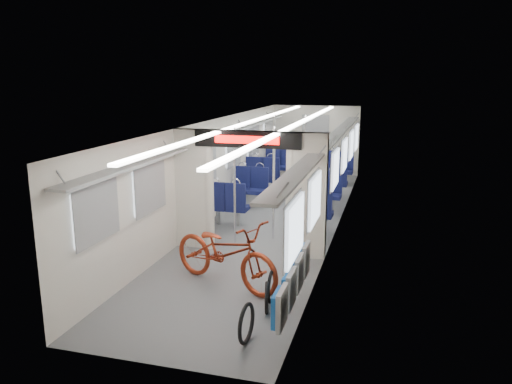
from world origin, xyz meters
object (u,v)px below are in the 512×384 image
bike_hoop_b (267,299)px  seat_bay_far_right (334,172)px  seat_bay_near_right (317,198)px  stanchion_far_left (275,160)px  bike_hoop_c (272,288)px  seat_bay_far_left (272,167)px  stanchion_near_left (235,187)px  stanchion_near_right (273,184)px  stanchion_far_right (304,160)px  seat_bay_near_left (239,193)px  flip_bench (293,281)px  bike_hoop_a (246,325)px  bicycle (225,252)px

bike_hoop_b → seat_bay_far_right: bearing=90.1°
seat_bay_near_right → stanchion_far_left: bearing=134.6°
bike_hoop_c → bike_hoop_b: bearing=-87.9°
seat_bay_near_right → seat_bay_far_left: seat_bay_far_left is taller
seat_bay_far_left → seat_bay_near_right: bearing=-60.8°
bike_hoop_b → stanchion_far_left: bearing=102.5°
seat_bay_far_right → stanchion_far_left: stanchion_far_left is taller
bike_hoop_b → seat_bay_far_left: (-1.89, 8.10, 0.37)m
stanchion_near_left → stanchion_near_right: bearing=32.4°
stanchion_far_right → stanchion_near_left: bearing=-102.9°
stanchion_near_right → stanchion_near_left: bearing=-147.6°
bike_hoop_c → seat_bay_near_left: 4.81m
stanchion_far_right → bike_hoop_c: bearing=-84.4°
stanchion_near_left → seat_bay_far_left: bearing=95.6°
flip_bench → seat_bay_far_left: bearing=105.6°
bike_hoop_c → seat_bay_far_left: 7.99m
bike_hoop_a → stanchion_near_left: size_ratio=0.23×
bike_hoop_c → stanchion_far_right: (-0.58, 5.85, 0.92)m
bike_hoop_c → stanchion_near_left: stanchion_near_left is taller
bicycle → bike_hoop_b: (0.87, -0.77, -0.34)m
seat_bay_near_left → bike_hoop_a: bearing=-71.8°
seat_bay_far_right → stanchion_far_right: (-0.57, -1.78, 0.59)m
bike_hoop_a → seat_bay_near_right: (0.03, 5.61, 0.31)m
seat_bay_near_right → seat_bay_far_right: (-0.00, 3.22, 0.01)m
bike_hoop_b → stanchion_near_right: stanchion_near_right is taller
stanchion_far_right → stanchion_near_right: bearing=-91.9°
seat_bay_far_left → stanchion_far_left: 2.14m
bike_hoop_b → bike_hoop_c: bike_hoop_c is taller
stanchion_far_right → seat_bay_near_left: bearing=-132.2°
flip_bench → seat_bay_near_right: size_ratio=0.99×
seat_bay_near_right → seat_bay_far_left: (-1.87, 3.34, 0.03)m
bicycle → seat_bay_near_right: size_ratio=1.00×
bike_hoop_b → seat_bay_far_right: (-0.02, 7.98, 0.35)m
flip_bench → seat_bay_near_right: bearing=94.9°
bike_hoop_a → seat_bay_near_left: 5.92m
stanchion_near_right → stanchion_far_right: 2.97m
bike_hoop_a → stanchion_near_left: bearing=109.9°
bike_hoop_a → seat_bay_far_left: bearing=101.6°
seat_bay_near_left → seat_bay_near_right: bearing=-0.1°
flip_bench → stanchion_near_right: bearing=108.0°
flip_bench → stanchion_far_right: size_ratio=0.90×
seat_bay_far_right → stanchion_far_left: size_ratio=0.95×
flip_bench → stanchion_far_left: bearing=105.7°
bicycle → flip_bench: bearing=-101.5°
flip_bench → bike_hoop_c: 0.71m
bike_hoop_a → flip_bench: bearing=58.9°
bicycle → flip_bench: size_ratio=1.01×
stanchion_far_right → seat_bay_far_right: bearing=72.3°
flip_bench → stanchion_near_right: stanchion_near_right is taller
bicycle → stanchion_near_right: size_ratio=0.91×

